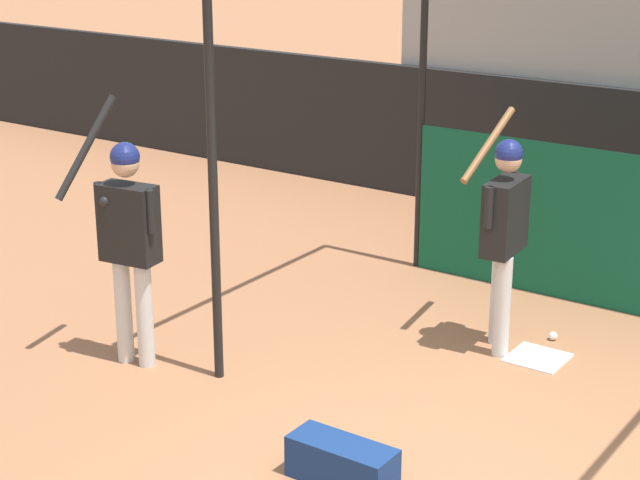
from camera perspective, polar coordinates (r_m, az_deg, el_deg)
batting_cage at (r=9.08m, az=14.80°, el=2.68°), size 4.04×3.13×3.01m
home_plate at (r=8.75m, az=11.53°, el=-6.18°), size 0.44×0.44×0.02m
player_batter at (r=8.51m, az=9.80°, el=0.81°), size 0.51×0.92×1.87m
player_waiting at (r=8.25m, az=-10.20°, el=0.41°), size 0.75×0.55×2.08m
equipment_bag at (r=6.87m, az=1.19°, el=-11.80°), size 0.70×0.28×0.28m
baseball at (r=9.11m, az=12.33°, el=-5.02°), size 0.07×0.07×0.07m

